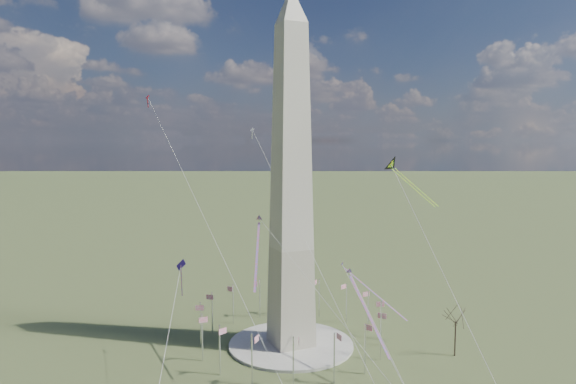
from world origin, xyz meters
name	(u,v)px	position (x,y,z in m)	size (l,w,h in m)	color
ground	(291,346)	(0.00, 0.00, 0.00)	(2000.00, 2000.00, 0.00)	#42592C
plaza	(291,344)	(0.00, 0.00, 0.40)	(36.00, 36.00, 0.80)	beige
washington_monument	(291,181)	(0.00, 0.00, 47.95)	(15.56, 15.56, 100.00)	#AA9B8F
flagpole_ring	(291,321)	(0.00, 0.00, 7.27)	(54.40, 54.40, 13.00)	white
tree_near	(456,319)	(38.65, -24.35, 10.39)	(8.33, 8.33, 14.57)	#46342A
kite_delta_black	(394,167)	(37.91, 4.89, 50.62)	(10.96, 18.32, 15.06)	black
kite_diamond_purple	(181,269)	(-30.50, 3.88, 24.94)	(1.99, 3.36, 10.40)	navy
kite_streamer_left	(362,299)	(10.25, -21.53, 18.82)	(3.74, 23.51, 16.14)	#F04526
kite_streamer_mid	(258,242)	(-12.41, -6.47, 32.62)	(10.05, 21.17, 15.43)	#F04526
kite_streamer_right	(364,284)	(24.52, 0.41, 15.54)	(13.30, 19.17, 15.19)	#F04526
kite_small_red	(148,98)	(-33.91, 32.85, 72.09)	(0.98, 1.64, 3.91)	red
kite_small_white	(252,131)	(3.09, 41.20, 62.57)	(1.18, 1.48, 3.86)	white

